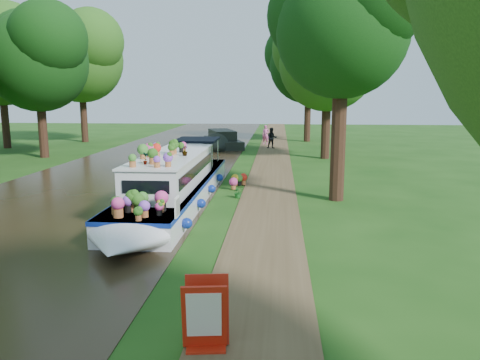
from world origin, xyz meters
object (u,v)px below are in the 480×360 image
(pedestrian_pink, at_px, (266,135))
(pedestrian_dark, at_px, (272,138))
(second_boat, at_px, (222,140))
(plant_boat, at_px, (173,183))
(sandwich_board, at_px, (206,317))

(pedestrian_pink, bearing_deg, pedestrian_dark, -66.49)
(pedestrian_pink, bearing_deg, second_boat, -132.06)
(plant_boat, distance_m, second_boat, 19.12)
(pedestrian_dark, bearing_deg, pedestrian_pink, 95.84)
(pedestrian_pink, distance_m, pedestrian_dark, 2.88)
(second_boat, distance_m, sandwich_board, 28.90)
(sandwich_board, relative_size, pedestrian_pink, 0.72)
(sandwich_board, height_order, pedestrian_dark, pedestrian_dark)
(sandwich_board, bearing_deg, plant_boat, 98.11)
(plant_boat, relative_size, pedestrian_dark, 8.74)
(second_boat, height_order, pedestrian_dark, pedestrian_dark)
(plant_boat, height_order, sandwich_board, plant_boat)
(plant_boat, bearing_deg, sandwich_board, -74.31)
(plant_boat, distance_m, sandwich_board, 9.99)
(second_boat, relative_size, sandwich_board, 6.49)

